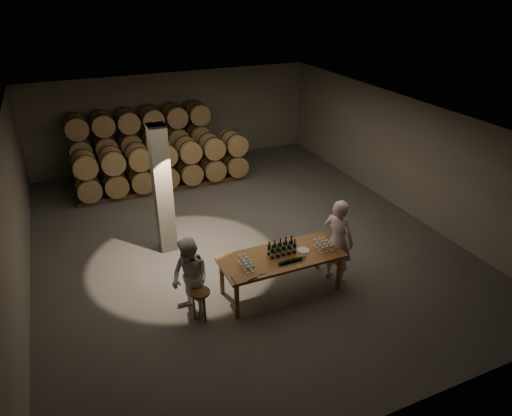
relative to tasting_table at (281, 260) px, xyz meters
name	(u,v)px	position (x,y,z in m)	size (l,w,h in m)	color
room	(163,190)	(-1.80, 2.70, 0.80)	(12.00, 12.00, 12.00)	#514E4C
tasting_table	(281,260)	(0.00, 0.00, 0.00)	(2.60, 1.10, 0.90)	brown
barrel_stack_back	(142,141)	(-1.35, 7.70, 0.40)	(4.70, 0.95, 2.31)	#56341D
barrel_stack_front	(164,164)	(-0.96, 6.30, 0.03)	(5.48, 0.95, 1.57)	#56341D
bottle_cluster	(282,249)	(0.05, 0.07, 0.23)	(0.61, 0.24, 0.34)	black
lying_bottles	(291,261)	(0.06, -0.30, 0.15)	(0.63, 0.08, 0.08)	black
glass_cluster_left	(246,262)	(-0.83, -0.07, 0.22)	(0.19, 0.52, 0.16)	silver
glass_cluster_right	(323,243)	(0.96, -0.09, 0.22)	(0.30, 0.41, 0.16)	silver
plate	(303,250)	(0.52, -0.01, 0.11)	(0.26, 0.26, 0.02)	white
notebook_near	(249,277)	(-0.91, -0.44, 0.12)	(0.24, 0.19, 0.03)	brown
notebook_corner	(239,279)	(-1.12, -0.43, 0.12)	(0.23, 0.29, 0.03)	brown
pen	(262,274)	(-0.65, -0.45, 0.11)	(0.01, 0.01, 0.14)	black
stool	(200,296)	(-1.84, -0.17, -0.25)	(0.40, 0.40, 0.67)	#56341D
person_man	(338,241)	(1.33, -0.09, 0.19)	(0.72, 0.47, 1.97)	silver
person_woman	(190,279)	(-1.96, 0.03, 0.07)	(0.84, 0.66, 1.73)	silver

